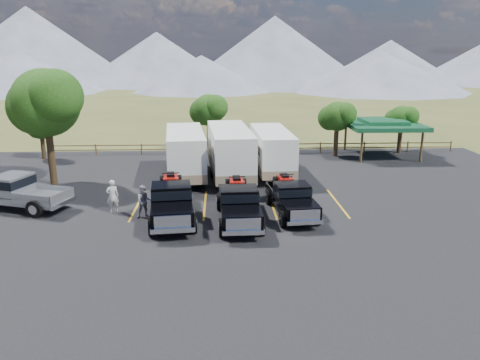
{
  "coord_description": "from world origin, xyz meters",
  "views": [
    {
      "loc": [
        -1.08,
        -22.5,
        8.87
      ],
      "look_at": [
        0.09,
        3.82,
        1.6
      ],
      "focal_mm": 35.0,
      "sensor_mm": 36.0,
      "label": 1
    }
  ],
  "objects_px": {
    "rig_center": "(239,202)",
    "rig_right": "(291,197)",
    "trailer_center": "(230,153)",
    "trailer_right": "(272,151)",
    "person_b": "(144,201)",
    "rig_left": "(172,199)",
    "person_a": "(113,196)",
    "trailer_left": "(185,154)",
    "pickup_silver": "(15,191)",
    "tree_big_nw": "(45,103)",
    "pavilion": "(383,124)"
  },
  "relations": [
    {
      "from": "trailer_center",
      "to": "trailer_left",
      "type": "bearing_deg",
      "value": 171.54
    },
    {
      "from": "trailer_left",
      "to": "trailer_center",
      "type": "bearing_deg",
      "value": -9.54
    },
    {
      "from": "pavilion",
      "to": "trailer_left",
      "type": "relative_size",
      "value": 0.63
    },
    {
      "from": "rig_left",
      "to": "pickup_silver",
      "type": "xyz_separation_m",
      "value": [
        -9.19,
        2.1,
        -0.04
      ]
    },
    {
      "from": "rig_left",
      "to": "pavilion",
      "type": "bearing_deg",
      "value": 36.18
    },
    {
      "from": "rig_left",
      "to": "trailer_left",
      "type": "distance_m",
      "value": 8.5
    },
    {
      "from": "tree_big_nw",
      "to": "rig_right",
      "type": "distance_m",
      "value": 17.44
    },
    {
      "from": "rig_center",
      "to": "person_b",
      "type": "height_order",
      "value": "rig_center"
    },
    {
      "from": "trailer_center",
      "to": "pickup_silver",
      "type": "bearing_deg",
      "value": -158.43
    },
    {
      "from": "tree_big_nw",
      "to": "trailer_left",
      "type": "relative_size",
      "value": 0.79
    },
    {
      "from": "trailer_right",
      "to": "person_b",
      "type": "distance_m",
      "value": 12.13
    },
    {
      "from": "pavilion",
      "to": "trailer_left",
      "type": "distance_m",
      "value": 17.89
    },
    {
      "from": "pavilion",
      "to": "pickup_silver",
      "type": "distance_m",
      "value": 29.1
    },
    {
      "from": "pavilion",
      "to": "trailer_left",
      "type": "xyz_separation_m",
      "value": [
        -16.52,
        -6.78,
        -0.95
      ]
    },
    {
      "from": "pavilion",
      "to": "person_b",
      "type": "bearing_deg",
      "value": -140.5
    },
    {
      "from": "rig_center",
      "to": "trailer_left",
      "type": "distance_m",
      "value": 9.62
    },
    {
      "from": "tree_big_nw",
      "to": "pavilion",
      "type": "xyz_separation_m",
      "value": [
        25.55,
        7.97,
        -2.81
      ]
    },
    {
      "from": "tree_big_nw",
      "to": "rig_left",
      "type": "bearing_deg",
      "value": -39.46
    },
    {
      "from": "trailer_right",
      "to": "person_b",
      "type": "xyz_separation_m",
      "value": [
        -7.98,
        -9.1,
        -0.79
      ]
    },
    {
      "from": "pavilion",
      "to": "rig_center",
      "type": "bearing_deg",
      "value": -129.76
    },
    {
      "from": "rig_center",
      "to": "person_b",
      "type": "bearing_deg",
      "value": 170.41
    },
    {
      "from": "rig_left",
      "to": "rig_center",
      "type": "height_order",
      "value": "rig_left"
    },
    {
      "from": "tree_big_nw",
      "to": "person_b",
      "type": "relative_size",
      "value": 4.27
    },
    {
      "from": "tree_big_nw",
      "to": "trailer_left",
      "type": "height_order",
      "value": "tree_big_nw"
    },
    {
      "from": "trailer_center",
      "to": "trailer_right",
      "type": "relative_size",
      "value": 1.1
    },
    {
      "from": "pavilion",
      "to": "trailer_right",
      "type": "xyz_separation_m",
      "value": [
        -10.25,
        -5.93,
        -1.04
      ]
    },
    {
      "from": "rig_right",
      "to": "trailer_center",
      "type": "bearing_deg",
      "value": 107.45
    },
    {
      "from": "rig_left",
      "to": "trailer_right",
      "type": "bearing_deg",
      "value": 49.06
    },
    {
      "from": "rig_center",
      "to": "person_a",
      "type": "height_order",
      "value": "rig_center"
    },
    {
      "from": "rig_center",
      "to": "trailer_center",
      "type": "xyz_separation_m",
      "value": [
        -0.26,
        8.74,
        0.86
      ]
    },
    {
      "from": "trailer_right",
      "to": "trailer_left",
      "type": "bearing_deg",
      "value": -174.84
    },
    {
      "from": "trailer_right",
      "to": "person_b",
      "type": "height_order",
      "value": "trailer_right"
    },
    {
      "from": "trailer_center",
      "to": "trailer_right",
      "type": "height_order",
      "value": "trailer_center"
    },
    {
      "from": "trailer_left",
      "to": "person_a",
      "type": "height_order",
      "value": "trailer_left"
    },
    {
      "from": "trailer_right",
      "to": "rig_right",
      "type": "bearing_deg",
      "value": -91.74
    },
    {
      "from": "person_a",
      "to": "person_b",
      "type": "distance_m",
      "value": 2.15
    },
    {
      "from": "rig_right",
      "to": "person_a",
      "type": "height_order",
      "value": "rig_right"
    },
    {
      "from": "tree_big_nw",
      "to": "rig_right",
      "type": "relative_size",
      "value": 1.29
    },
    {
      "from": "trailer_left",
      "to": "trailer_right",
      "type": "relative_size",
      "value": 1.05
    },
    {
      "from": "person_a",
      "to": "person_b",
      "type": "bearing_deg",
      "value": 134.21
    },
    {
      "from": "person_b",
      "to": "rig_left",
      "type": "bearing_deg",
      "value": -25.69
    },
    {
      "from": "rig_center",
      "to": "rig_right",
      "type": "height_order",
      "value": "rig_center"
    },
    {
      "from": "person_a",
      "to": "trailer_center",
      "type": "bearing_deg",
      "value": -153.09
    },
    {
      "from": "trailer_left",
      "to": "pickup_silver",
      "type": "bearing_deg",
      "value": -151.44
    },
    {
      "from": "rig_right",
      "to": "trailer_center",
      "type": "height_order",
      "value": "trailer_center"
    },
    {
      "from": "person_b",
      "to": "person_a",
      "type": "bearing_deg",
      "value": 135.9
    },
    {
      "from": "pavilion",
      "to": "rig_right",
      "type": "relative_size",
      "value": 1.02
    },
    {
      "from": "trailer_center",
      "to": "trailer_right",
      "type": "distance_m",
      "value": 3.29
    },
    {
      "from": "tree_big_nw",
      "to": "trailer_center",
      "type": "xyz_separation_m",
      "value": [
        12.19,
        0.98,
        -3.67
      ]
    },
    {
      "from": "rig_left",
      "to": "person_a",
      "type": "relative_size",
      "value": 3.64
    }
  ]
}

